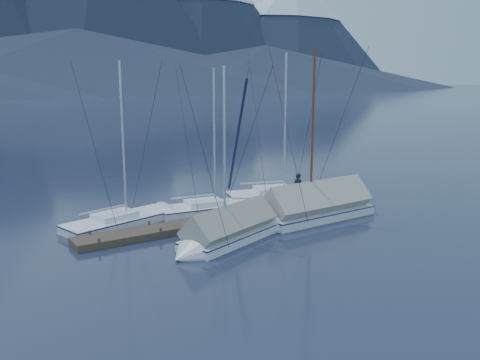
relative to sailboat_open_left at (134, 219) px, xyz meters
The scene contains 9 objects.
ground 6.87m from the sailboat_open_left, 43.12° to the right, with size 1000.00×1000.00×0.00m, color #151C31.
dock 5.70m from the sailboat_open_left, 28.27° to the right, with size 18.00×1.50×0.54m.
mooring_posts 5.26m from the sailboat_open_left, 30.85° to the right, with size 15.12×1.52×0.35m.
sailboat_open_left is the anchor object (origin of this frame).
sailboat_open_mid 5.27m from the sailboat_open_left, ahead, with size 6.97×3.05×8.96m.
sailboat_open_right 10.60m from the sailboat_open_left, ahead, with size 7.86×4.15×10.01m.
sailboat_covered_near 9.39m from the sailboat_open_left, 30.43° to the right, with size 7.90×3.38×10.17m.
sailboat_covered_far 6.13m from the sailboat_open_left, 69.82° to the right, with size 6.66×3.90×8.96m.
person 9.70m from the sailboat_open_left, 14.17° to the right, with size 0.63×0.41×1.73m, color black.
Camera 1 is at (-14.53, -20.44, 7.58)m, focal length 38.00 mm.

